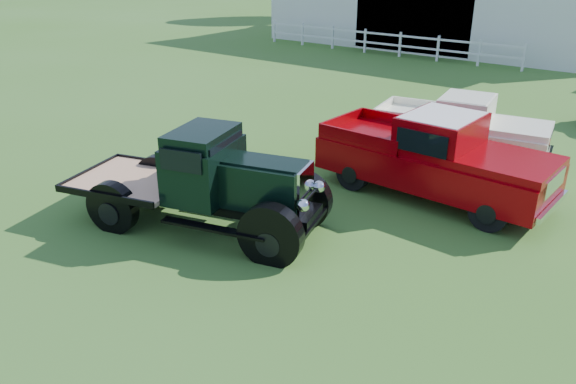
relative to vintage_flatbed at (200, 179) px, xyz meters
The scene contains 5 objects.
ground 2.02m from the vintage_flatbed, 25.87° to the right, with size 120.00×120.00×0.00m, color #3B6C1F.
fence_rail 20.28m from the vintage_flatbed, 108.46° to the left, with size 14.20×0.16×1.20m, color white, non-canonical shape.
vintage_flatbed is the anchor object (origin of this frame).
red_pickup 5.07m from the vintage_flatbed, 54.19° to the left, with size 5.18×1.99×1.89m, color #870107, non-canonical shape.
white_pickup 7.22m from the vintage_flatbed, 69.45° to the left, with size 4.42×1.71×1.62m, color white, non-canonical shape.
Camera 1 is at (5.75, -6.14, 5.09)m, focal length 35.00 mm.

